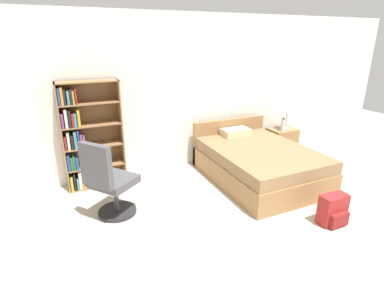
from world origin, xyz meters
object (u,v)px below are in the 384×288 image
bed (257,162)px  water_bottle (283,125)px  office_chair (109,183)px  backpack_red (333,210)px  table_lamp (288,108)px  bookshelf (85,136)px  nightstand (281,141)px

bed → water_bottle: bearing=31.5°
office_chair → backpack_red: (2.48, -1.29, -0.30)m
office_chair → backpack_red: bearing=-27.5°
bed → water_bottle: size_ratio=7.78×
bed → office_chair: bearing=-175.8°
table_lamp → bookshelf: bearing=177.8°
table_lamp → water_bottle: size_ratio=2.09×
nightstand → bed: bearing=-146.9°
office_chair → table_lamp: (3.56, 0.88, 0.44)m
bookshelf → nightstand: size_ratio=3.13×
office_chair → nightstand: bearing=14.6°
bookshelf → office_chair: 1.09m
bed → water_bottle: (1.04, 0.64, 0.35)m
bookshelf → backpack_red: size_ratio=4.19×
office_chair → nightstand: office_chair is taller
nightstand → table_lamp: table_lamp is taller
bed → table_lamp: size_ratio=3.72×
bookshelf → backpack_red: bookshelf is taller
table_lamp → water_bottle: bearing=-152.5°
water_bottle → backpack_red: size_ratio=0.65×
nightstand → backpack_red: (-1.04, -2.21, -0.07)m
table_lamp → water_bottle: (-0.13, -0.07, -0.30)m
bookshelf → backpack_red: 3.56m
bed → backpack_red: size_ratio=5.06×
bed → nightstand: (1.14, 0.74, -0.03)m
bed → table_lamp: bearing=31.0°
nightstand → backpack_red: nightstand is taller
bookshelf → backpack_red: (2.63, -2.32, -0.64)m
water_bottle → backpack_red: (-0.95, -2.10, -0.44)m
office_chair → water_bottle: (3.43, 0.81, 0.14)m
backpack_red → water_bottle: bearing=65.7°
backpack_red → nightstand: bearing=64.7°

